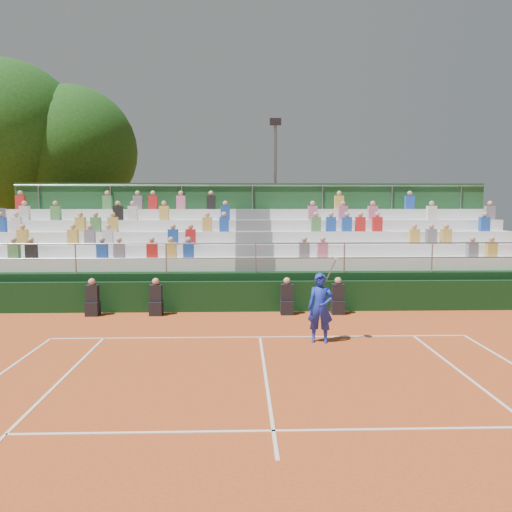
{
  "coord_description": "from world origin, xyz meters",
  "views": [
    {
      "loc": [
        -0.49,
        -12.9,
        3.52
      ],
      "look_at": [
        0.0,
        3.5,
        1.8
      ],
      "focal_mm": 35.0,
      "sensor_mm": 36.0,
      "label": 1
    }
  ],
  "objects_px": {
    "tennis_player": "(321,308)",
    "floodlight_mast": "(275,182)",
    "tree_east": "(73,151)",
    "tree_west": "(8,135)"
  },
  "relations": [
    {
      "from": "tennis_player",
      "to": "floodlight_mast",
      "type": "distance_m",
      "value": 14.93
    },
    {
      "from": "tree_east",
      "to": "tree_west",
      "type": "bearing_deg",
      "value": -164.73
    },
    {
      "from": "tree_west",
      "to": "floodlight_mast",
      "type": "bearing_deg",
      "value": 5.22
    },
    {
      "from": "floodlight_mast",
      "to": "tree_east",
      "type": "bearing_deg",
      "value": -177.63
    },
    {
      "from": "tree_east",
      "to": "floodlight_mast",
      "type": "xyz_separation_m",
      "value": [
        10.51,
        0.43,
        -1.57
      ]
    },
    {
      "from": "tennis_player",
      "to": "floodlight_mast",
      "type": "bearing_deg",
      "value": 90.71
    },
    {
      "from": "tennis_player",
      "to": "tree_east",
      "type": "relative_size",
      "value": 0.23
    },
    {
      "from": "tree_west",
      "to": "floodlight_mast",
      "type": "height_order",
      "value": "tree_west"
    },
    {
      "from": "floodlight_mast",
      "to": "tennis_player",
      "type": "bearing_deg",
      "value": -89.29
    },
    {
      "from": "tennis_player",
      "to": "floodlight_mast",
      "type": "height_order",
      "value": "floodlight_mast"
    }
  ]
}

